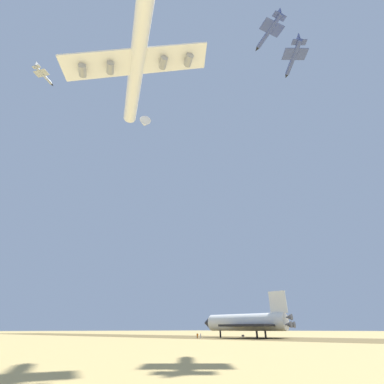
{
  "coord_description": "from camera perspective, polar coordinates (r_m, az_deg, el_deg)",
  "views": [
    {
      "loc": [
        -66.64,
        92.02,
        2.91
      ],
      "look_at": [
        1.8,
        24.06,
        52.98
      ],
      "focal_mm": 24.82,
      "sensor_mm": 36.0,
      "label": 1
    }
  ],
  "objects": [
    {
      "name": "ground_plane",
      "position": [
        113.65,
        10.58,
        -28.51
      ],
      "size": [
        1200.0,
        1200.0,
        0.0
      ],
      "primitive_type": "plane",
      "color": "tan"
    },
    {
      "name": "runway_strip",
      "position": [
        117.0,
        11.76,
        -28.37
      ],
      "size": [
        442.12,
        95.48,
        0.02
      ],
      "primitive_type": "cube",
      "rotation": [
        0.0,
        0.0,
        0.12
      ],
      "color": "brown",
      "rests_on": "ground"
    },
    {
      "name": "space_shuttle",
      "position": [
        117.24,
        11.23,
        -25.79
      ],
      "size": [
        38.79,
        25.95,
        15.8
      ],
      "rotation": [
        0.0,
        0.0,
        0.12
      ],
      "color": "white",
      "rests_on": "ground"
    },
    {
      "name": "carrier_jet",
      "position": [
        127.24,
        -11.85,
        25.72
      ],
      "size": [
        63.78,
        58.09,
        22.72
      ],
      "rotation": [
        -0.23,
        0.0,
        -0.72
      ],
      "color": "white"
    },
    {
      "name": "chase_jet_lead",
      "position": [
        109.78,
        20.94,
        25.33
      ],
      "size": [
        12.95,
        12.72,
        4.0
      ],
      "rotation": [
        0.0,
        0.0,
        -0.77
      ],
      "color": "#38478C"
    },
    {
      "name": "chase_jet_right_wing",
      "position": [
        192.92,
        -29.3,
        21.07
      ],
      "size": [
        10.26,
        14.55,
        4.0
      ],
      "rotation": [
        0.0,
        0.0,
        -1.04
      ],
      "color": "#999EA3"
    },
    {
      "name": "chase_jet_trailing",
      "position": [
        115.24,
        16.24,
        30.23
      ],
      "size": [
        15.12,
        9.05,
        4.0
      ],
      "rotation": [
        0.0,
        0.0,
        -0.37
      ],
      "color": "#38478C"
    },
    {
      "name": "ground_crew_near_nose",
      "position": [
        110.11,
        1.85,
        -28.45
      ],
      "size": [
        0.28,
        0.65,
        1.73
      ],
      "rotation": [
        0.0,
        0.0,
        0.09
      ],
      "color": "silver",
      "rests_on": "ground"
    },
    {
      "name": "ground_crew_mid_fuselage",
      "position": [
        110.58,
        1.1,
        -28.45
      ],
      "size": [
        0.61,
        0.37,
        1.73
      ],
      "rotation": [
        0.0,
        0.0,
        4.33
      ],
      "color": "#194799",
      "rests_on": "ground"
    },
    {
      "name": "ground_crew_near_wingtip",
      "position": [
        110.31,
        1.18,
        -28.46
      ],
      "size": [
        0.45,
        0.53,
        1.73
      ],
      "rotation": [
        0.0,
        0.0,
        5.61
      ],
      "color": "orange",
      "rests_on": "ground"
    },
    {
      "name": "ground_support_crate",
      "position": [
        136.42,
        10.9,
        -28.07
      ],
      "size": [
        1.67,
        1.69,
        0.8
      ],
      "primitive_type": "cube",
      "rotation": [
        0.0,
        0.0,
        0.71
      ],
      "color": "#4C4C51",
      "rests_on": "ground"
    }
  ]
}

